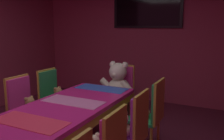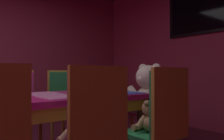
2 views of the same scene
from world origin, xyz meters
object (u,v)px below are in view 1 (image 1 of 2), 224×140
at_px(chair_left_2, 22,104).
at_px(wall_tv, 147,7).
at_px(throne_chair, 122,87).
at_px(teddy_right_2, 122,126).
at_px(banquet_table, 54,118).
at_px(chair_left_3, 51,94).
at_px(teddy_left_3, 58,96).
at_px(teddy_left_2, 30,107).
at_px(chair_right_3, 153,109).
at_px(teddy_right_3, 142,109).
at_px(chair_right_2, 134,127).
at_px(king_teddy_bear, 118,82).

xyz_separation_m(chair_left_2, wall_tv, (0.83, 2.78, 1.45)).
relative_size(chair_left_2, throne_chair, 1.00).
bearing_deg(teddy_right_2, banquet_table, 22.49).
xyz_separation_m(chair_left_3, wall_tv, (0.83, 2.18, 1.45)).
relative_size(banquet_table, chair_left_2, 2.59).
bearing_deg(teddy_left_3, teddy_left_2, -89.85).
height_order(chair_right_3, teddy_right_3, chair_right_3).
distance_m(banquet_table, teddy_right_3, 1.17).
height_order(chair_left_2, teddy_left_2, chair_left_2).
xyz_separation_m(chair_left_2, chair_right_2, (1.66, -0.04, 0.00)).
bearing_deg(chair_left_3, teddy_right_3, 0.13).
bearing_deg(banquet_table, teddy_left_3, 126.37).
bearing_deg(teddy_right_3, teddy_right_2, 88.98).
xyz_separation_m(chair_left_2, teddy_right_2, (1.51, -0.04, -0.01)).
distance_m(chair_left_2, teddy_left_2, 0.14).
bearing_deg(wall_tv, king_teddy_bear, -90.00).
bearing_deg(teddy_left_3, king_teddy_bear, 46.57).
height_order(banquet_table, king_teddy_bear, king_teddy_bear).
bearing_deg(chair_right_2, teddy_right_2, -0.00).
xyz_separation_m(banquet_table, king_teddy_bear, (0.00, 1.65, 0.06)).
distance_m(teddy_left_2, teddy_left_3, 0.60).
height_order(chair_left_2, wall_tv, wall_tv).
xyz_separation_m(chair_right_3, teddy_right_3, (-0.14, 0.00, -0.03)).
bearing_deg(teddy_right_2, king_teddy_bear, -63.32).
height_order(teddy_left_2, chair_right_2, chair_right_2).
distance_m(banquet_table, teddy_right_2, 0.75).
distance_m(banquet_table, king_teddy_bear, 1.65).
bearing_deg(chair_left_2, wall_tv, 73.45).
bearing_deg(king_teddy_bear, wall_tv, 180.00).
bearing_deg(teddy_right_2, chair_right_2, 180.00).
bearing_deg(chair_left_2, chair_right_2, -1.51).
distance_m(teddy_left_2, chair_right_3, 1.64).
xyz_separation_m(chair_left_3, king_teddy_bear, (0.83, 0.72, 0.12)).
bearing_deg(chair_right_3, wall_tv, -68.83).
distance_m(teddy_right_3, wall_tv, 2.72).
relative_size(teddy_left_2, teddy_right_2, 0.92).
distance_m(chair_left_2, wall_tv, 3.24).
height_order(chair_left_3, teddy_right_3, chair_left_3).
height_order(teddy_left_2, chair_right_3, chair_right_3).
bearing_deg(teddy_left_3, chair_left_3, -180.00).
distance_m(chair_left_3, chair_right_2, 1.78).
relative_size(chair_left_2, teddy_right_3, 3.54).
relative_size(banquet_table, teddy_right_3, 9.18).
bearing_deg(teddy_right_3, banquet_table, 53.16).
bearing_deg(chair_right_3, chair_left_3, 0.12).
bearing_deg(teddy_right_3, chair_right_3, 180.00).
distance_m(teddy_left_2, wall_tv, 3.22).
xyz_separation_m(teddy_left_2, chair_left_3, (-0.14, 0.60, 0.02)).
xyz_separation_m(chair_left_2, chair_right_3, (1.67, 0.61, 0.00)).
height_order(chair_right_2, teddy_right_3, chair_right_2).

